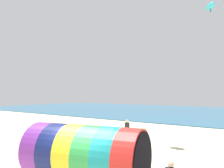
# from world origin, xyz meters

# --- Properties ---
(giant_inflatable_tube) EXTENTS (5.78, 3.60, 2.53)m
(giant_inflatable_tube) POSITION_xyz_m (-0.31, 0.72, 1.26)
(giant_inflatable_tube) COLOR purple
(giant_inflatable_tube) RESTS_ON ground
(kite_cyan_parafoil) EXTENTS (1.24, 1.36, 0.70)m
(kite_cyan_parafoil) POSITION_xyz_m (2.07, 11.87, 10.50)
(kite_cyan_parafoil) COLOR #2DB2C6
(bystander_mid_beach) EXTENTS (0.39, 0.42, 1.71)m
(bystander_mid_beach) POSITION_xyz_m (-4.24, 9.99, 0.88)
(bystander_mid_beach) COLOR #726651
(bystander_mid_beach) RESTS_ON ground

